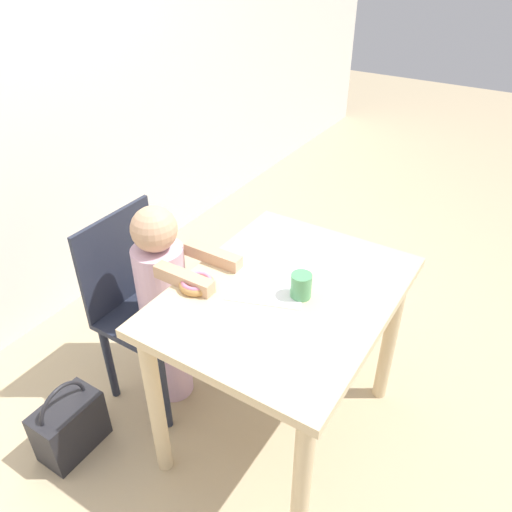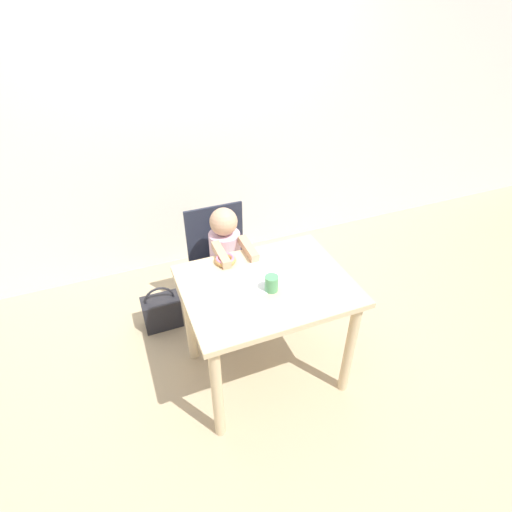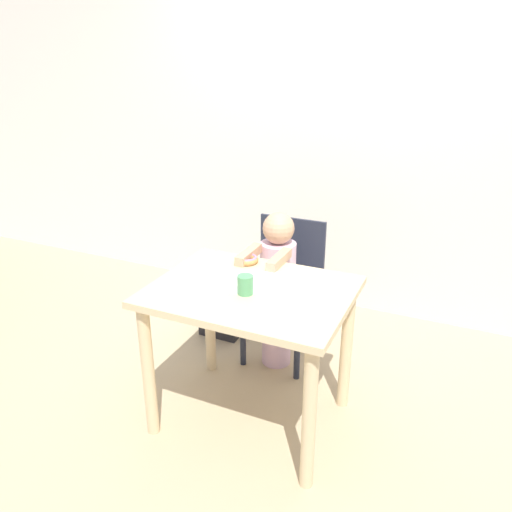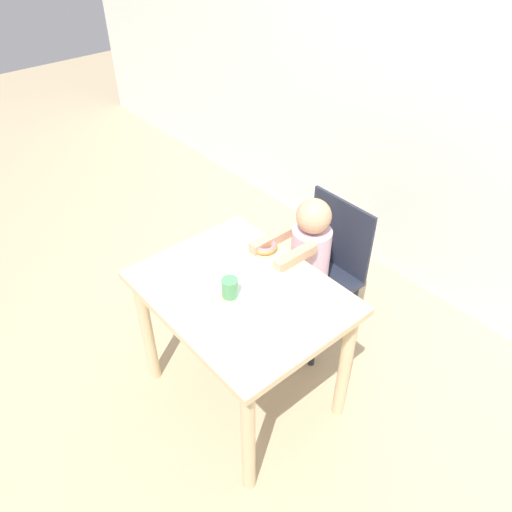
{
  "view_description": "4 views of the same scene",
  "coord_description": "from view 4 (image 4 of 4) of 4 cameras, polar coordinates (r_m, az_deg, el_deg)",
  "views": [
    {
      "loc": [
        -1.23,
        -0.65,
        1.82
      ],
      "look_at": [
        -0.02,
        0.11,
        0.87
      ],
      "focal_mm": 35.0,
      "sensor_mm": 36.0,
      "label": 1
    },
    {
      "loc": [
        -0.69,
        -1.56,
        2.15
      ],
      "look_at": [
        -0.02,
        0.11,
        0.87
      ],
      "focal_mm": 28.0,
      "sensor_mm": 36.0,
      "label": 2
    },
    {
      "loc": [
        0.89,
        -1.9,
        1.77
      ],
      "look_at": [
        -0.02,
        0.11,
        0.87
      ],
      "focal_mm": 35.0,
      "sensor_mm": 36.0,
      "label": 3
    },
    {
      "loc": [
        1.29,
        -1.01,
        2.24
      ],
      "look_at": [
        -0.02,
        0.11,
        0.87
      ],
      "focal_mm": 35.0,
      "sensor_mm": 36.0,
      "label": 4
    }
  ],
  "objects": [
    {
      "name": "ground_plane",
      "position": [
        2.77,
        -1.44,
        -15.28
      ],
      "size": [
        12.0,
        12.0,
        0.0
      ],
      "primitive_type": "plane",
      "color": "tan"
    },
    {
      "name": "wall_back",
      "position": [
        2.96,
        21.62,
        16.47
      ],
      "size": [
        8.0,
        0.05,
        2.5
      ],
      "color": "silver",
      "rests_on": "ground_plane"
    },
    {
      "name": "dining_table",
      "position": [
        2.31,
        -1.68,
        -6.24
      ],
      "size": [
        0.93,
        0.72,
        0.75
      ],
      "color": "beige",
      "rests_on": "ground_plane"
    },
    {
      "name": "chair",
      "position": [
        2.79,
        7.57,
        -1.78
      ],
      "size": [
        0.41,
        0.38,
        0.86
      ],
      "color": "#232838",
      "rests_on": "ground_plane"
    },
    {
      "name": "child_figure",
      "position": [
        2.68,
        5.96,
        -1.92
      ],
      "size": [
        0.22,
        0.43,
        0.96
      ],
      "color": "silver",
      "rests_on": "ground_plane"
    },
    {
      "name": "donut",
      "position": [
        2.43,
        0.98,
        1.18
      ],
      "size": [
        0.13,
        0.13,
        0.04
      ],
      "color": "tan",
      "rests_on": "dining_table"
    },
    {
      "name": "napkin",
      "position": [
        2.24,
        -0.14,
        -3.11
      ],
      "size": [
        0.33,
        0.33,
        0.0
      ],
      "color": "white",
      "rests_on": "dining_table"
    },
    {
      "name": "handbag",
      "position": [
        3.26,
        1.74,
        -1.78
      ],
      "size": [
        0.27,
        0.16,
        0.35
      ],
      "color": "#232328",
      "rests_on": "ground_plane"
    },
    {
      "name": "cup",
      "position": [
        2.16,
        -2.95,
        -3.68
      ],
      "size": [
        0.07,
        0.07,
        0.09
      ],
      "color": "#519E66",
      "rests_on": "dining_table"
    }
  ]
}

